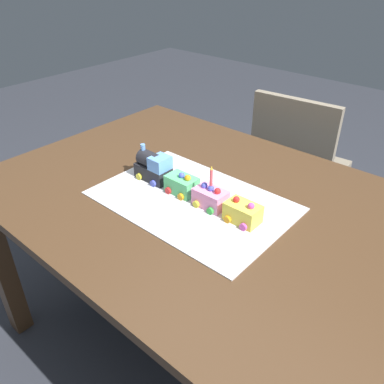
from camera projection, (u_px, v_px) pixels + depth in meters
name	position (u px, v px, depth m)	size (l,w,h in m)	color
ground_plane	(198.00, 342.00, 1.66)	(8.00, 8.00, 0.00)	#2D3038
dining_table	(199.00, 221.00, 1.32)	(1.40, 1.00, 0.74)	#4C331E
chair	(296.00, 168.00, 1.97)	(0.43, 0.43, 0.86)	gray
cake_board	(192.00, 201.00, 1.23)	(0.60, 0.40, 0.00)	silver
cake_locomotive	(153.00, 167.00, 1.32)	(0.14, 0.08, 0.12)	#232328
cake_car_caboose_mint_green	(182.00, 185.00, 1.25)	(0.10, 0.08, 0.07)	#59CC7A
cake_car_tanker_bubblegum	(211.00, 198.00, 1.19)	(0.10, 0.08, 0.07)	pink
cake_car_hopper_lemon	(243.00, 212.00, 1.12)	(0.10, 0.08, 0.07)	#F4E04C
birthday_candle	(211.00, 176.00, 1.15)	(0.01, 0.01, 0.07)	#F24C59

